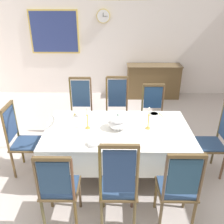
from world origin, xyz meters
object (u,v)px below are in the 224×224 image
object	(u,v)px
soup_tureen	(118,122)
bowl_far_left	(94,143)
sideboard	(153,81)
chair_south_a	(59,187)
framed_painting	(54,32)
chair_south_c	(178,187)
spoon_primary	(160,114)
mounted_clock	(103,16)
chair_north_a	(81,109)
candlestick_east	(148,120)
bowl_near_right	(81,114)
chair_north_b	(117,109)
bowl_near_left	(154,114)
chair_head_east	(215,139)
candlestick_west	(87,120)
chair_head_west	(21,139)
chair_south_b	(118,184)
dining_table	(118,133)
chair_north_c	(153,112)
spoon_secondary	(74,115)

from	to	relation	value
soup_tureen	bowl_far_left	bearing A→B (deg)	-125.85
sideboard	soup_tureen	bearing A→B (deg)	72.38
chair_south_a	bowl_far_left	distance (m)	0.72
framed_painting	sideboard	bearing A→B (deg)	-5.52
chair_south_c	spoon_primary	world-z (taller)	chair_south_c
chair_south_c	mounted_clock	size ratio (longest dim) A/B	3.24
chair_north_a	chair_south_c	size ratio (longest dim) A/B	1.08
chair_south_c	sideboard	distance (m)	4.18
candlestick_east	bowl_near_right	world-z (taller)	candlestick_east
soup_tureen	mounted_clock	size ratio (longest dim) A/B	0.86
chair_north_a	chair_south_c	bearing A→B (deg)	124.33
chair_north_b	sideboard	distance (m)	2.39
bowl_near_left	mounted_clock	bearing A→B (deg)	107.72
chair_head_east	spoon_primary	distance (m)	0.92
sideboard	mounted_clock	world-z (taller)	mounted_clock
candlestick_west	bowl_far_left	world-z (taller)	candlestick_west
chair_north_a	sideboard	world-z (taller)	chair_north_a
bowl_near_right	mounted_clock	bearing A→B (deg)	85.07
chair_head_west	chair_head_east	bearing A→B (deg)	90.00
candlestick_west	sideboard	bearing A→B (deg)	65.44
soup_tureen	candlestick_east	size ratio (longest dim) A/B	0.87
chair_north_a	spoon_primary	distance (m)	1.50
chair_south_b	sideboard	distance (m)	4.30
chair_head_east	chair_south_a	bearing A→B (deg)	114.76
chair_south_a	dining_table	bearing A→B (deg)	55.35
chair_south_c	chair_head_east	distance (m)	1.28
chair_north_c	chair_head_east	world-z (taller)	chair_head_east
chair_north_a	framed_painting	bearing A→B (deg)	-68.85
chair_north_b	spoon_primary	bearing A→B (deg)	143.47
candlestick_west	candlestick_east	bearing A→B (deg)	0.00
candlestick_east	spoon_secondary	distance (m)	1.25
dining_table	chair_north_a	size ratio (longest dim) A/B	1.76
chair_head_east	chair_north_a	bearing A→B (deg)	65.06
chair_south_b	framed_painting	distance (m)	4.84
candlestick_west	chair_head_west	bearing A→B (deg)	180.00
chair_south_b	bowl_near_right	size ratio (longest dim) A/B	6.91
bowl_far_left	framed_painting	xyz separation A→B (m)	(-1.31, 3.85, 0.90)
spoon_secondary	chair_south_b	bearing A→B (deg)	-57.82
bowl_far_left	spoon_primary	bearing A→B (deg)	41.79
chair_north_c	spoon_secondary	world-z (taller)	chair_north_c
bowl_far_left	chair_north_b	bearing A→B (deg)	77.85
chair_head_west	bowl_near_left	distance (m)	2.13
bowl_near_right	bowl_far_left	size ratio (longest dim) A/B	0.93
chair_north_a	bowl_far_left	size ratio (longest dim) A/B	6.26
bowl_near_right	dining_table	bearing A→B (deg)	-34.89
sideboard	bowl_near_right	bearing A→B (deg)	59.78
chair_south_b	candlestick_east	distance (m)	1.14
dining_table	soup_tureen	size ratio (longest dim) A/B	7.13
chair_south_a	candlestick_east	world-z (taller)	candlestick_east
chair_head_east	candlestick_west	world-z (taller)	chair_head_east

